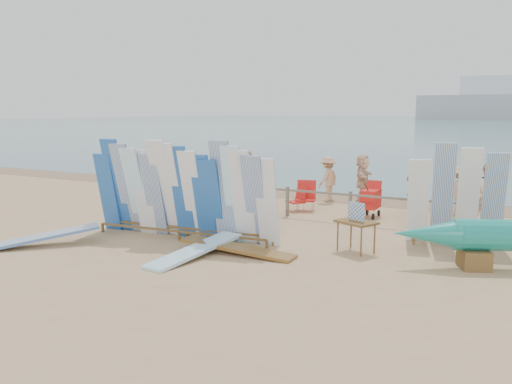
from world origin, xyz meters
The scene contains 23 objects.
ground centered at (0.00, 0.00, 0.00)m, with size 160.00×160.00×0.00m, color tan.
wet_sand_strip centered at (0.00, 7.20, 0.00)m, with size 40.00×2.60×0.01m, color #87684C.
distant_ship centered at (-12.00, 180.00, 5.31)m, with size 45.00×8.00×14.00m.
fence centered at (0.00, 3.00, 0.63)m, with size 12.08×0.08×0.90m.
main_surfboard_rack centered at (-1.04, -0.96, 1.13)m, with size 5.10×1.09×2.51m.
side_surfboard_rack centered at (5.07, 1.63, 1.12)m, with size 2.27×1.12×2.47m.
vendor_table centered at (3.20, -0.09, 0.38)m, with size 1.04×0.91×1.15m.
flat_board_e centered at (-3.55, -3.20, 0.00)m, with size 0.56×2.70×0.07m, color silver.
flat_board_c centered at (0.93, -1.55, 0.00)m, with size 0.56×2.70×0.07m, color brown.
flat_board_b centered at (0.24, -2.21, 0.00)m, with size 0.56×2.70×0.07m, color #98D3F4.
beach_chair_left centered at (-0.09, 3.85, 0.24)m, with size 0.72×0.72×0.81m.
beach_chair_right centered at (0.14, 4.08, 0.28)m, with size 0.76×0.78×0.96m.
stroller centered at (2.29, 4.02, 0.44)m, with size 0.55×0.79×1.09m.
beachgoer_8 centered at (5.47, 4.99, 0.86)m, with size 0.83×0.40×1.71m, color beige.
beachgoer_11 centered at (-4.85, 6.62, 0.86)m, with size 1.60×0.52×1.72m, color beige.
beachgoer_0 centered at (-4.49, 3.82, 0.77)m, with size 0.75×0.36×1.54m, color tan.
beachgoer_7 centered at (3.24, 5.52, 0.83)m, with size 0.61×0.33×1.66m, color #8C6042.
beachgoer_3 centered at (0.08, 6.17, 0.80)m, with size 1.03×0.43×1.60m, color tan.
beachgoer_5 centered at (1.12, 6.86, 0.83)m, with size 1.54×0.50×1.66m, color beige.
beachgoer_2 centered at (-1.79, 3.60, 0.94)m, with size 0.92×0.44×1.88m, color beige.
beachgoer_extra_1 centered at (-7.60, 6.36, 0.92)m, with size 1.08×0.47×1.85m, color #8C6042.
beachgoer_1 centered at (-3.51, 4.45, 0.90)m, with size 0.66×0.36×1.80m, color #8C6042.
beachgoer_9 centered at (4.63, 5.59, 0.77)m, with size 0.99×0.41×1.53m, color tan.
Camera 1 is at (7.00, -11.76, 3.22)m, focal length 38.00 mm.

